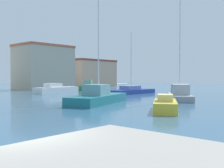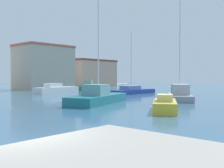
% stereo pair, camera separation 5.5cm
% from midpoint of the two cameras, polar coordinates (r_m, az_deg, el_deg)
% --- Properties ---
extents(water, '(160.00, 160.00, 0.00)m').
position_cam_midpoint_polar(water, '(32.52, -13.07, -3.08)').
color(water, '#38607F').
rests_on(water, ground).
extents(sailboat_teal_mid_harbor, '(9.14, 5.40, 13.47)m').
position_cam_midpoint_polar(sailboat_teal_mid_harbor, '(26.38, -2.88, -2.71)').
color(sailboat_teal_mid_harbor, '#1E707A').
rests_on(sailboat_teal_mid_harbor, water).
extents(motorboat_white_distant_north, '(8.47, 3.41, 1.56)m').
position_cam_midpoint_polar(motorboat_white_distant_north, '(44.59, -11.51, -1.10)').
color(motorboat_white_distant_north, white).
rests_on(motorboat_white_distant_north, water).
extents(sailboat_grey_far_right, '(7.45, 6.00, 12.08)m').
position_cam_midpoint_polar(sailboat_grey_far_right, '(31.20, 14.01, -2.02)').
color(sailboat_grey_far_right, gray).
rests_on(sailboat_grey_far_right, water).
extents(motorboat_green_behind_lamppost, '(3.00, 4.51, 2.01)m').
position_cam_midpoint_polar(motorboat_green_behind_lamppost, '(49.88, -4.91, -0.66)').
color(motorboat_green_behind_lamppost, '#28703D').
rests_on(motorboat_green_behind_lamppost, water).
extents(motorboat_yellow_far_left, '(5.25, 4.05, 1.29)m').
position_cam_midpoint_polar(motorboat_yellow_far_left, '(20.93, 11.09, -4.30)').
color(motorboat_yellow_far_left, gold).
rests_on(motorboat_yellow_far_left, water).
extents(sailboat_blue_outer_mooring, '(8.64, 3.28, 9.32)m').
position_cam_midpoint_polar(sailboat_blue_outer_mooring, '(41.98, 4.03, -1.39)').
color(sailboat_blue_outer_mooring, '#233D93').
rests_on(sailboat_blue_outer_mooring, water).
extents(harbor_office, '(10.94, 8.06, 9.25)m').
position_cam_midpoint_polar(harbor_office, '(59.59, -14.06, 3.44)').
color(harbor_office, '#B2A893').
rests_on(harbor_office, ground).
extents(waterfront_apartments, '(13.62, 7.70, 7.23)m').
position_cam_midpoint_polar(waterfront_apartments, '(74.95, -4.45, 2.31)').
color(waterfront_apartments, tan).
rests_on(waterfront_apartments, ground).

